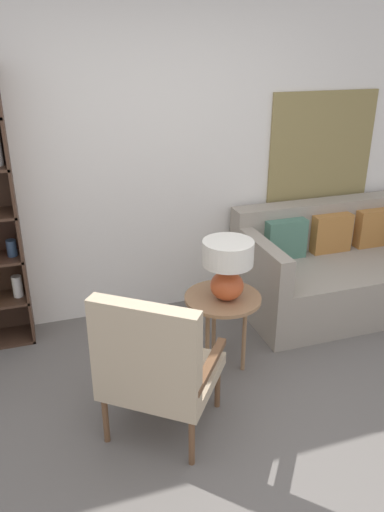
{
  "coord_description": "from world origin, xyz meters",
  "views": [
    {
      "loc": [
        -0.87,
        -1.81,
        2.2
      ],
      "look_at": [
        0.06,
        1.0,
        0.9
      ],
      "focal_mm": 35.0,
      "sensor_mm": 36.0,
      "label": 1
    }
  ],
  "objects_px": {
    "table_lamp": "(228,265)",
    "couch": "(337,270)",
    "armchair": "(154,364)",
    "side_table": "(223,305)"
  },
  "relations": [
    {
      "from": "armchair",
      "to": "table_lamp",
      "type": "bearing_deg",
      "value": 37.96
    },
    {
      "from": "armchair",
      "to": "couch",
      "type": "xyz_separation_m",
      "value": [
        1.93,
        1.1,
        -0.19
      ]
    },
    {
      "from": "side_table",
      "to": "table_lamp",
      "type": "bearing_deg",
      "value": -68.9
    },
    {
      "from": "couch",
      "to": "table_lamp",
      "type": "height_order",
      "value": "table_lamp"
    },
    {
      "from": "table_lamp",
      "to": "couch",
      "type": "bearing_deg",
      "value": 24.92
    },
    {
      "from": "side_table",
      "to": "table_lamp",
      "type": "xyz_separation_m",
      "value": [
        0.01,
        -0.03,
        0.32
      ]
    },
    {
      "from": "couch",
      "to": "side_table",
      "type": "height_order",
      "value": "couch"
    },
    {
      "from": "armchair",
      "to": "side_table",
      "type": "distance_m",
      "value": 0.81
    },
    {
      "from": "couch",
      "to": "table_lamp",
      "type": "xyz_separation_m",
      "value": [
        -1.3,
        -0.6,
        0.5
      ]
    },
    {
      "from": "armchair",
      "to": "table_lamp",
      "type": "distance_m",
      "value": 0.86
    }
  ]
}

